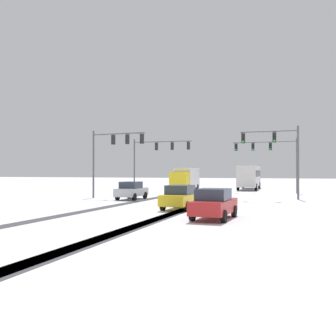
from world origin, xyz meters
name	(u,v)px	position (x,y,z in m)	size (l,w,h in m)	color
wheel_track_left_lane	(82,212)	(-3.60, 15.75, 0.00)	(0.98, 34.65, 0.01)	#424247
wheel_track_right_lane	(170,215)	(2.21, 15.75, 0.00)	(0.96, 34.65, 0.01)	#424247
wheel_track_center	(168,215)	(2.08, 15.75, 0.00)	(0.77, 34.65, 0.01)	#424247
sidewalk_kerb_right	(334,224)	(10.81, 14.18, 0.06)	(4.00, 34.65, 0.12)	white
traffic_signal_far_right	(270,152)	(6.37, 41.66, 4.84)	(7.57, 0.64, 6.50)	#56565B
traffic_signal_near_left	(113,148)	(-7.20, 27.36, 4.78)	(5.59, 0.61, 6.50)	#56565B
traffic_signal_near_right	(278,148)	(7.70, 29.48, 4.60)	(5.03, 0.38, 6.50)	#56565B
traffic_signal_far_left	(157,152)	(-6.49, 37.49, 4.83)	(7.29, 0.42, 6.50)	#56565B
car_silver_lead	(131,190)	(-5.01, 26.62, 0.82)	(1.84, 4.11, 1.62)	#B7BABF
car_yellow_cab_second	(181,197)	(1.84, 19.17, 0.82)	(1.96, 4.16, 1.62)	yellow
car_red_third	(214,204)	(5.01, 14.62, 0.82)	(2.00, 4.18, 1.62)	red
bus_oncoming	(249,176)	(2.99, 50.44, 1.99)	(2.86, 11.06, 3.38)	silver
box_truck_delivery	(185,179)	(-4.45, 42.91, 1.63)	(2.36, 7.42, 3.02)	yellow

